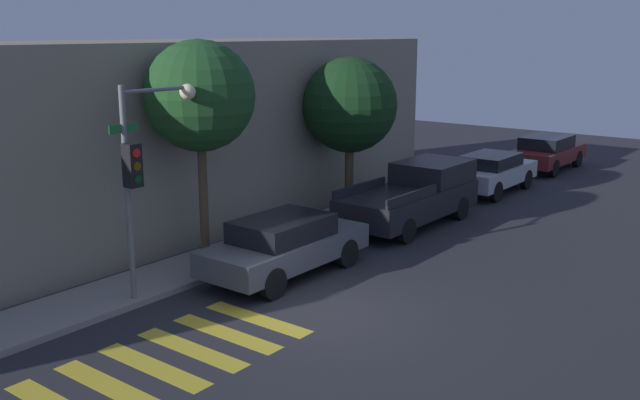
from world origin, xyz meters
TOP-DOWN VIEW (x-y plane):
  - ground_plane at (0.00, 0.00)m, footprint 60.00×60.00m
  - sidewalk at (0.00, 4.10)m, footprint 26.00×1.80m
  - building_row at (0.00, 8.40)m, footprint 26.00×6.00m
  - crosswalk at (-3.23, 0.80)m, footprint 4.92×2.60m
  - traffic_light_pole at (-1.56, 3.37)m, footprint 2.28×0.56m
  - sedan_near_corner at (1.39, 2.10)m, footprint 4.44×1.82m
  - pickup_truck at (7.43, 2.10)m, footprint 5.21×2.04m
  - sedan_middle at (12.87, 2.10)m, footprint 4.28×1.79m
  - sedan_far_end at (18.34, 2.10)m, footprint 4.53×1.87m
  - tree_near_corner at (0.92, 4.34)m, footprint 2.69×2.69m
  - tree_midblock at (7.15, 4.34)m, footprint 2.95×2.95m

SIDE VIEW (x-z plane):
  - ground_plane at x=0.00m, z-range 0.00..0.00m
  - crosswalk at x=-3.23m, z-range 0.00..0.00m
  - sidewalk at x=0.00m, z-range 0.00..0.14m
  - sedan_middle at x=12.87m, z-range 0.06..1.47m
  - sedan_near_corner at x=1.39m, z-range 0.05..1.50m
  - sedan_far_end at x=18.34m, z-range 0.05..1.50m
  - pickup_truck at x=7.43m, z-range 0.02..1.79m
  - building_row at x=0.00m, z-range 0.00..5.44m
  - traffic_light_pole at x=-1.56m, z-range 0.89..5.54m
  - tree_midblock at x=7.15m, z-range 0.98..5.94m
  - tree_near_corner at x=0.92m, z-range 1.40..6.94m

